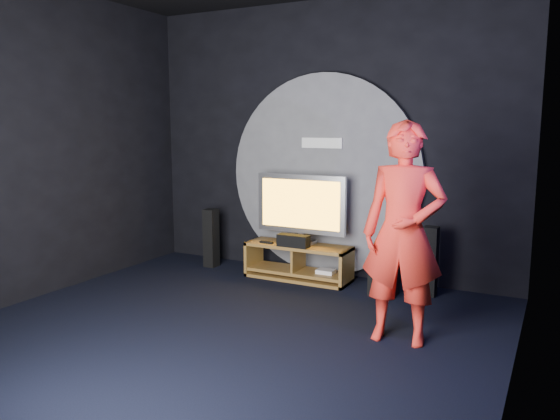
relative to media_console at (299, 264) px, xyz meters
The scene contains 13 objects.
floor 2.07m from the media_console, 85.70° to the right, with size 5.00×5.00×0.00m, color black.
back_wall 1.63m from the media_console, 71.11° to the left, with size 5.00×0.04×3.50m, color black.
left_wall 3.48m from the media_console, 138.85° to the right, with size 0.04×5.00×3.50m, color black.
right_wall 3.70m from the media_console, 37.68° to the right, with size 0.04×5.00×3.50m, color black.
wall_disc_panel 1.18m from the media_console, 68.64° to the left, with size 2.60×0.11×2.60m.
media_console is the anchor object (origin of this frame).
tv 0.74m from the media_console, 96.18° to the left, with size 1.20×0.22×0.88m.
center_speaker 0.36m from the media_console, 92.87° to the right, with size 0.40×0.15×0.15m, color black.
remote 0.50m from the media_console, 163.44° to the right, with size 0.18×0.05×0.02m, color black.
tower_speaker_left 1.37m from the media_console, behind, with size 0.16×0.18×0.80m, color black.
tower_speaker_right 1.64m from the media_console, ahead, with size 0.16×0.18×0.80m, color black.
subwoofer 1.16m from the media_console, ahead, with size 0.30×0.30×0.33m, color black.
player 2.32m from the media_console, 39.29° to the right, with size 0.73×0.48×2.00m, color red.
Camera 1 is at (2.74, -4.05, 1.95)m, focal length 35.00 mm.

